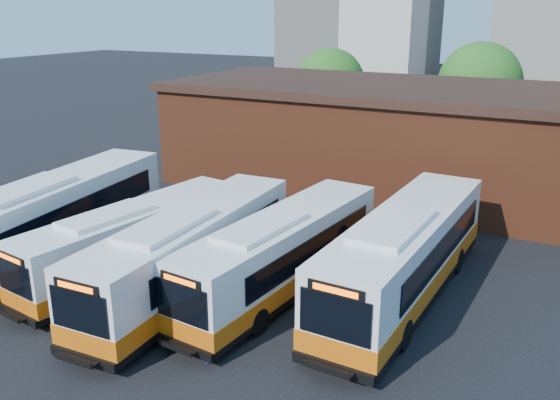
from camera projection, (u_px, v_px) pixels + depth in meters
The scene contains 10 objects.
ground at pixel (230, 333), 20.62m from camera, with size 220.00×220.00×0.00m, color black.
bus_farwest at pixel (56, 219), 26.80m from camera, with size 4.29×13.65×3.67m.
bus_west at pixel (135, 243), 24.86m from camera, with size 3.83×11.44×3.07m.
bus_midwest at pixel (191, 255), 23.17m from camera, with size 3.08×12.67×3.43m.
bus_mideast at pixel (282, 256), 23.26m from camera, with size 3.61×12.18×3.27m.
bus_east at pixel (405, 259), 22.68m from camera, with size 3.28×13.33×3.60m.
transit_worker at pixel (207, 334), 18.71m from camera, with size 0.69×0.45×1.90m, color #121534.
depot_building at pixel (402, 136), 36.47m from camera, with size 28.60×12.60×6.40m.
tree_west at pixel (330, 84), 50.57m from camera, with size 6.00×6.00×7.65m.
tree_mid at pixel (480, 84), 46.82m from camera, with size 6.56×6.56×8.36m.
Camera 1 is at (10.00, -15.29, 10.76)m, focal length 38.00 mm.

